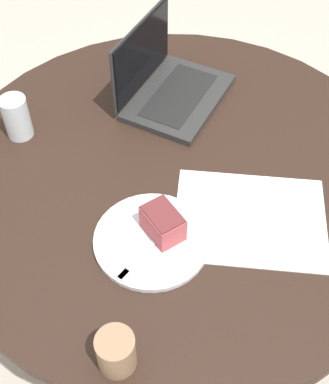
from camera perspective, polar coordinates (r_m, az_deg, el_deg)
The scene contains 9 objects.
ground_plane at distance 1.91m, azimuth 0.86°, elevation -12.52°, with size 12.00×12.00×0.00m, color #B7AD9E.
dining_table at distance 1.38m, azimuth 1.15°, elevation -0.55°, with size 1.15×1.15×0.73m.
paper_document at distance 1.22m, azimuth 9.12°, elevation -2.81°, with size 0.38×0.32×0.00m.
plate at distance 1.16m, azimuth -1.38°, elevation -5.14°, with size 0.25×0.25×0.01m.
cake_slice at distance 1.14m, azimuth -0.19°, elevation -3.30°, with size 0.10×0.11×0.07m.
fork at distance 1.13m, azimuth -2.66°, elevation -6.97°, with size 0.13×0.14×0.00m.
coffee_glass at distance 1.00m, azimuth -5.19°, elevation -16.61°, with size 0.07×0.07×0.09m.
water_glass at distance 1.40m, azimuth -15.50°, elevation 7.69°, with size 0.07×0.07×0.11m.
laptop at distance 1.47m, azimuth 0.50°, elevation 11.22°, with size 0.34×0.37×0.21m.
Camera 1 is at (-0.09, -0.88, 1.69)m, focal length 50.00 mm.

